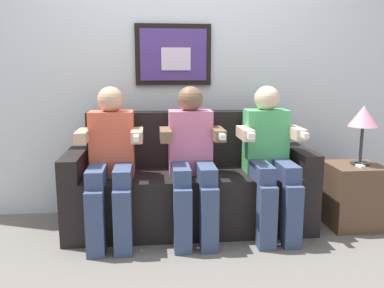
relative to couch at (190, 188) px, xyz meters
name	(u,v)px	position (x,y,z in m)	size (l,w,h in m)	color
ground_plane	(194,243)	(0.00, -0.33, -0.31)	(5.56, 5.56, 0.00)	#66605B
back_wall_assembly	(184,61)	(0.00, 0.44, 0.99)	(4.28, 0.10, 2.60)	silver
couch	(190,188)	(0.00, 0.00, 0.00)	(1.88, 0.58, 0.90)	black
person_on_left	(111,158)	(-0.58, -0.17, 0.29)	(0.46, 0.56, 1.11)	#D8593F
person_in_middle	(192,156)	(0.00, -0.17, 0.29)	(0.46, 0.56, 1.11)	pink
person_on_right	(270,155)	(0.58, -0.17, 0.29)	(0.46, 0.56, 1.11)	#4CB266
side_table_right	(353,195)	(1.29, -0.11, -0.06)	(0.40, 0.40, 0.50)	brown
table_lamp	(363,119)	(1.32, -0.12, 0.55)	(0.22, 0.22, 0.46)	#333338
spare_remote_on_table	(359,165)	(1.28, -0.17, 0.20)	(0.04, 0.13, 0.02)	white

